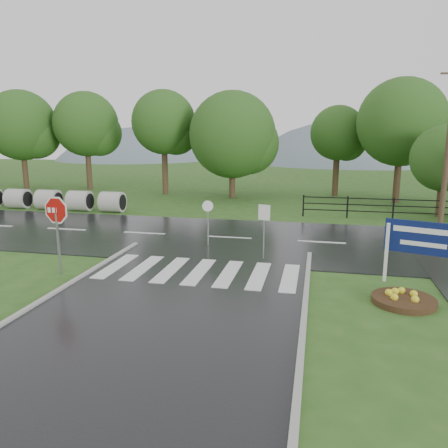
# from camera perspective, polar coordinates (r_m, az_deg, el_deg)

# --- Properties ---
(ground) EXTENTS (120.00, 120.00, 0.00)m
(ground) POSITION_cam_1_polar(r_m,az_deg,el_deg) (10.30, -10.90, -14.89)
(ground) COLOR #2D571D
(ground) RESTS_ON ground
(main_road) EXTENTS (90.00, 8.00, 0.04)m
(main_road) POSITION_cam_1_polar(r_m,az_deg,el_deg) (19.35, 0.69, -1.89)
(main_road) COLOR black
(main_road) RESTS_ON ground
(crosswalk) EXTENTS (6.50, 2.80, 0.02)m
(crosswalk) POSITION_cam_1_polar(r_m,az_deg,el_deg) (14.65, -3.25, -6.20)
(crosswalk) COLOR silver
(crosswalk) RESTS_ON ground
(fence_west) EXTENTS (9.58, 0.08, 1.20)m
(fence_west) POSITION_cam_1_polar(r_m,az_deg,el_deg) (25.05, 21.26, 2.15)
(fence_west) COLOR black
(fence_west) RESTS_ON ground
(hills) EXTENTS (102.00, 48.00, 48.00)m
(hills) POSITION_cam_1_polar(r_m,az_deg,el_deg) (76.13, 11.59, -3.73)
(hills) COLOR slate
(hills) RESTS_ON ground
(treeline) EXTENTS (83.20, 5.20, 10.00)m
(treeline) POSITION_cam_1_polar(r_m,az_deg,el_deg) (32.86, 7.30, 3.72)
(treeline) COLOR #245018
(treeline) RESTS_ON ground
(culvert_pipes) EXTENTS (9.70, 1.20, 1.20)m
(culvert_pipes) POSITION_cam_1_polar(r_m,az_deg,el_deg) (28.64, -21.93, 2.97)
(culvert_pipes) COLOR #9E9B93
(culvert_pipes) RESTS_ON ground
(stop_sign) EXTENTS (1.22, 0.22, 2.77)m
(stop_sign) POSITION_cam_1_polar(r_m,az_deg,el_deg) (15.06, -21.04, 0.83)
(stop_sign) COLOR #939399
(stop_sign) RESTS_ON ground
(estate_billboard) EXTENTS (2.17, 0.75, 1.96)m
(estate_billboard) POSITION_cam_1_polar(r_m,az_deg,el_deg) (14.62, 24.55, -2.07)
(estate_billboard) COLOR silver
(estate_billboard) RESTS_ON ground
(flower_bed) EXTENTS (1.71, 1.71, 0.34)m
(flower_bed) POSITION_cam_1_polar(r_m,az_deg,el_deg) (13.09, 22.43, -9.04)
(flower_bed) COLOR #332111
(flower_bed) RESTS_ON ground
(reg_sign_small) EXTENTS (0.44, 0.16, 2.06)m
(reg_sign_small) POSITION_cam_1_polar(r_m,az_deg,el_deg) (15.85, 5.26, 0.41)
(reg_sign_small) COLOR #939399
(reg_sign_small) RESTS_ON ground
(reg_sign_round) EXTENTS (0.44, 0.11, 1.91)m
(reg_sign_round) POSITION_cam_1_polar(r_m,az_deg,el_deg) (17.73, -2.12, 0.93)
(reg_sign_round) COLOR #939399
(reg_sign_round) RESTS_ON ground
(entrance_tree_left) EXTENTS (3.64, 3.64, 5.07)m
(entrance_tree_left) POSITION_cam_1_polar(r_m,az_deg,el_deg) (26.80, 26.90, 7.67)
(entrance_tree_left) COLOR #3D2B1C
(entrance_tree_left) RESTS_ON ground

